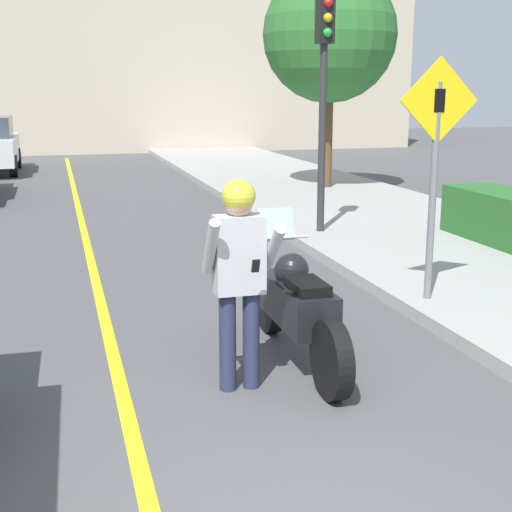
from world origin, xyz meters
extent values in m
cube|color=yellow|center=(-0.60, 6.00, 0.00)|extent=(0.12, 36.00, 0.01)
cube|color=beige|center=(0.00, 26.00, 3.47)|extent=(28.00, 1.20, 6.93)
cylinder|color=black|center=(1.02, 1.73, 0.33)|extent=(0.14, 0.65, 0.65)
cylinder|color=black|center=(1.02, 3.44, 0.33)|extent=(0.14, 0.65, 0.65)
cube|color=black|center=(1.02, 2.58, 0.56)|extent=(0.40, 1.18, 0.36)
sphere|color=black|center=(1.02, 2.74, 0.82)|extent=(0.32, 0.32, 0.32)
cube|color=black|center=(1.02, 2.32, 0.78)|extent=(0.28, 0.48, 0.10)
cylinder|color=silver|center=(1.02, 3.17, 1.04)|extent=(0.62, 0.03, 0.03)
cube|color=silver|center=(1.02, 3.25, 1.16)|extent=(0.36, 0.12, 0.31)
cylinder|color=#282D4C|center=(0.26, 2.12, 0.41)|extent=(0.14, 0.14, 0.83)
cylinder|color=#282D4C|center=(0.46, 2.12, 0.41)|extent=(0.14, 0.14, 0.83)
cube|color=#B7B7BC|center=(0.36, 2.12, 1.14)|extent=(0.40, 0.22, 0.63)
cylinder|color=#B7B7BC|center=(0.11, 2.02, 1.24)|extent=(0.09, 0.38, 0.49)
cylinder|color=#B7B7BC|center=(0.61, 2.00, 1.21)|extent=(0.09, 0.44, 0.44)
sphere|color=tan|center=(0.36, 2.12, 1.56)|extent=(0.23, 0.23, 0.23)
sphere|color=gold|center=(0.36, 2.12, 1.62)|extent=(0.27, 0.27, 0.27)
cube|color=black|center=(0.42, 1.84, 1.11)|extent=(0.06, 0.05, 0.11)
cylinder|color=slate|center=(2.92, 3.63, 1.33)|extent=(0.08, 0.08, 2.37)
cube|color=yellow|center=(2.92, 3.61, 2.32)|extent=(0.91, 0.02, 0.91)
cube|color=black|center=(2.92, 3.59, 2.32)|extent=(0.12, 0.01, 0.24)
cylinder|color=#2D2D30|center=(3.17, 7.66, 2.02)|extent=(0.12, 0.12, 3.75)
cube|color=black|center=(3.17, 7.64, 3.52)|extent=(0.26, 0.22, 0.76)
sphere|color=red|center=(3.17, 7.52, 3.74)|extent=(0.14, 0.14, 0.14)
sphere|color=gold|center=(3.17, 7.52, 3.52)|extent=(0.14, 0.14, 0.14)
sphere|color=green|center=(3.17, 7.52, 3.30)|extent=(0.14, 0.14, 0.14)
cylinder|color=brown|center=(5.31, 12.89, 1.37)|extent=(0.24, 0.24, 2.45)
sphere|color=#2D6B2D|center=(5.31, 12.89, 3.69)|extent=(3.12, 3.12, 3.12)
cylinder|color=black|center=(-2.18, 20.95, 0.32)|extent=(0.22, 0.64, 0.64)
cylinder|color=black|center=(-2.18, 18.34, 0.32)|extent=(0.22, 0.64, 0.64)
camera|label=1|loc=(-1.01, -3.26, 2.42)|focal=50.00mm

